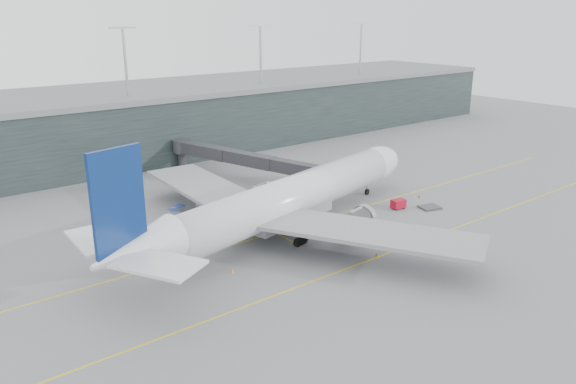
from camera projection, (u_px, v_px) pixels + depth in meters
ground at (233, 233)px, 85.99m from camera, size 320.00×320.00×0.00m
taxiline_a at (248, 241)px, 83.00m from camera, size 160.00×0.25×0.02m
taxiline_b at (319, 279)px, 71.04m from camera, size 160.00×0.25×0.02m
taxiline_lead_main at (197, 195)px, 103.88m from camera, size 0.25×60.00×0.02m
terminal at (92, 126)px, 127.01m from camera, size 240.00×36.00×29.00m
main_aircraft at (290, 198)px, 85.46m from camera, size 65.71×60.73×18.57m
jet_bridge at (248, 157)px, 112.58m from camera, size 13.18×42.81×6.04m
gse_cart at (398, 204)px, 96.25m from camera, size 2.55×1.77×1.64m
baggage_dolly at (430, 207)px, 96.65m from camera, size 3.96×3.49×0.34m
uld_a at (174, 215)px, 91.04m from camera, size 2.10×1.77×1.75m
uld_b at (179, 211)px, 92.76m from camera, size 2.37×2.11×1.82m
uld_c at (203, 208)px, 93.52m from camera, size 2.29×1.84×2.06m
cone_nose at (419, 196)px, 102.29m from camera, size 0.44×0.44×0.70m
cone_wing_stbd at (377, 254)px, 77.57m from camera, size 0.40×0.40×0.64m
cone_wing_port at (233, 200)px, 100.06m from camera, size 0.39×0.39×0.62m
cone_tail at (232, 270)px, 72.71m from camera, size 0.45×0.45×0.71m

